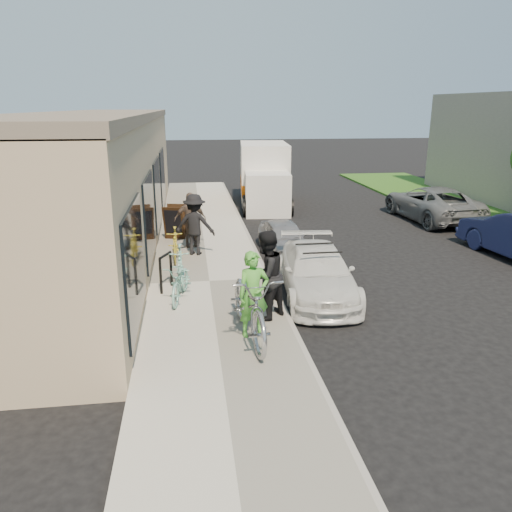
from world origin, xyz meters
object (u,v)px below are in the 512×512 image
cruiser_bike_c (175,244)px  man_standing (266,275)px  far_car_gray (431,203)px  bystander_a (195,225)px  bike_rack (166,268)px  woman_rider (253,294)px  sedan_white (317,272)px  cruiser_bike_a (180,266)px  sandwich_board (175,222)px  tandem_bike (250,304)px  sedan_silver (284,238)px  bystander_b (190,220)px  moving_truck (264,178)px  cruiser_bike_b (181,281)px

cruiser_bike_c → man_standing: bearing=-66.0°
far_car_gray → bystander_a: bearing=20.2°
far_car_gray → bike_rack: bearing=31.3°
woman_rider → sedan_white: bearing=41.0°
cruiser_bike_a → sandwich_board: bearing=93.3°
bike_rack → cruiser_bike_c: size_ratio=0.58×
sedan_white → man_standing: size_ratio=2.22×
sedan_white → tandem_bike: bearing=-123.6°
bike_rack → sedan_silver: 4.67m
bike_rack → bystander_b: 3.92m
sedan_white → far_car_gray: (6.64, 7.51, 0.09)m
sedan_white → cruiser_bike_c: (-3.42, 2.87, 0.03)m
sandwich_board → cruiser_bike_a: sandwich_board is taller
bystander_a → bystander_b: bearing=-67.0°
sedan_white → bystander_a: 4.46m
sedan_white → cruiser_bike_c: 4.46m
tandem_bike → bystander_b: size_ratio=1.51×
moving_truck → cruiser_bike_c: moving_truck is taller
tandem_bike → sandwich_board: bearing=96.2°
far_car_gray → cruiser_bike_c: bearing=21.6°
sedan_silver → cruiser_bike_c: bearing=-170.9°
sedan_white → sandwich_board: bearing=128.3°
cruiser_bike_b → moving_truck: bearing=83.0°
bike_rack → far_car_gray: (10.23, 7.05, -0.01)m
sandwich_board → woman_rider: (1.63, -7.63, 0.27)m
sedan_silver → tandem_bike: tandem_bike is taller
sedan_white → bystander_b: bearing=129.8°
woman_rider → bystander_b: 6.71m
far_car_gray → cruiser_bike_c: size_ratio=3.16×
sandwich_board → bystander_a: size_ratio=0.61×
tandem_bike → woman_rider: size_ratio=1.54×
woman_rider → bystander_a: size_ratio=0.93×
bystander_a → far_car_gray: bearing=-141.9°
sedan_silver → bike_rack: bearing=-141.2°
cruiser_bike_a → bystander_a: bearing=81.6°
sandwich_board → bystander_b: size_ratio=0.65×
tandem_bike → cruiser_bike_c: 5.45m
cruiser_bike_c → woman_rider: bearing=-72.9°
sedan_white → sedan_silver: sedan_white is taller
cruiser_bike_a → cruiser_bike_b: 0.94m
bike_rack → sedan_silver: bearing=41.9°
sandwich_board → sedan_white: bearing=-42.7°
sedan_white → bystander_a: size_ratio=2.30×
sedan_silver → cruiser_bike_c: (-3.30, -0.71, 0.10)m
sandwich_board → bystander_b: 1.17m
sandwich_board → tandem_bike: (1.55, -7.71, 0.11)m
woman_rider → cruiser_bike_b: (-1.40, 2.09, -0.41)m
sedan_silver → man_standing: bearing=-108.1°
sedan_silver → bystander_b: bearing=162.4°
man_standing → bystander_b: size_ratio=1.10×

